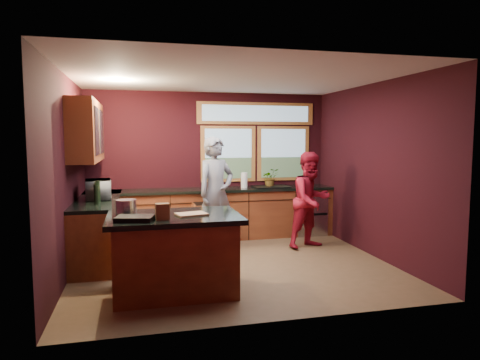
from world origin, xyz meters
name	(u,v)px	position (x,y,z in m)	size (l,w,h in m)	color
floor	(233,265)	(0.00, 0.00, 0.00)	(4.50, 4.50, 0.00)	brown
room_shell	(189,142)	(-0.60, 0.32, 1.80)	(4.52, 4.02, 2.71)	black
back_counter	(224,213)	(0.20, 1.70, 0.46)	(4.50, 0.64, 0.93)	#582515
left_counter	(98,228)	(-1.95, 0.85, 0.47)	(0.64, 2.30, 0.93)	#582515
island	(175,253)	(-0.93, -0.93, 0.48)	(1.55, 1.05, 0.95)	#582515
person_grey	(216,193)	(-0.08, 0.96, 0.94)	(0.68, 0.45, 1.87)	slate
person_red	(311,200)	(1.50, 0.68, 0.81)	(0.79, 0.61, 1.62)	maroon
microwave	(98,189)	(-1.92, 0.77, 1.08)	(0.53, 0.36, 0.30)	#999999
potted_plant	(270,178)	(1.11, 1.75, 1.10)	(0.31, 0.27, 0.34)	#999999
paper_towel	(244,180)	(0.59, 1.70, 1.07)	(0.12, 0.12, 0.28)	white
cutting_board	(191,214)	(-0.73, -0.98, 0.95)	(0.35, 0.25, 0.02)	tan
stock_pot	(126,207)	(-1.48, -0.78, 1.03)	(0.24, 0.24, 0.18)	#B4B3B8
paper_bag	(162,211)	(-1.08, -1.18, 1.03)	(0.15, 0.12, 0.18)	brown
black_tray	(135,218)	(-1.38, -1.18, 0.97)	(0.40, 0.28, 0.05)	black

